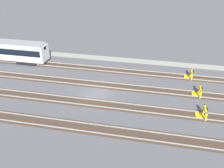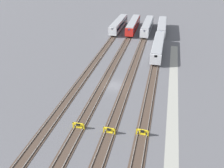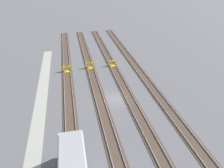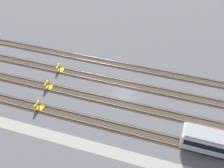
# 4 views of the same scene
# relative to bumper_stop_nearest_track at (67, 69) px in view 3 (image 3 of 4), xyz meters

# --- Properties ---
(ground_plane) EXTENTS (400.00, 400.00, 0.00)m
(ground_plane) POSITION_rel_bumper_stop_nearest_track_xyz_m (13.14, 7.78, -0.51)
(ground_plane) COLOR #5B5B60
(service_walkway) EXTENTS (54.00, 2.00, 0.01)m
(service_walkway) POSITION_rel_bumper_stop_nearest_track_xyz_m (13.14, -4.66, -0.51)
(service_walkway) COLOR #9E9E93
(service_walkway) RESTS_ON ground
(rail_track_nearest) EXTENTS (90.00, 2.23, 0.21)m
(rail_track_nearest) POSITION_rel_bumper_stop_nearest_track_xyz_m (13.14, 0.00, -0.47)
(rail_track_nearest) COLOR #47382D
(rail_track_nearest) RESTS_ON ground
(rail_track_near_inner) EXTENTS (90.00, 2.24, 0.21)m
(rail_track_near_inner) POSITION_rel_bumper_stop_nearest_track_xyz_m (13.14, 5.18, -0.47)
(rail_track_near_inner) COLOR #47382D
(rail_track_near_inner) RESTS_ON ground
(rail_track_middle) EXTENTS (90.00, 2.24, 0.21)m
(rail_track_middle) POSITION_rel_bumper_stop_nearest_track_xyz_m (13.14, 10.37, -0.47)
(rail_track_middle) COLOR #47382D
(rail_track_middle) RESTS_ON ground
(rail_track_far_inner) EXTENTS (90.00, 2.23, 0.21)m
(rail_track_far_inner) POSITION_rel_bumper_stop_nearest_track_xyz_m (13.14, 15.55, -0.47)
(rail_track_far_inner) COLOR #47382D
(rail_track_far_inner) RESTS_ON ground
(bumper_stop_nearest_track) EXTENTS (1.35, 2.00, 1.22)m
(bumper_stop_nearest_track) POSITION_rel_bumper_stop_nearest_track_xyz_m (0.00, 0.00, 0.00)
(bumper_stop_nearest_track) COLOR yellow
(bumper_stop_nearest_track) RESTS_ON ground
(bumper_stop_near_inner_track) EXTENTS (1.35, 2.00, 1.22)m
(bumper_stop_near_inner_track) POSITION_rel_bumper_stop_nearest_track_xyz_m (-0.90, 5.18, 0.00)
(bumper_stop_near_inner_track) COLOR yellow
(bumper_stop_near_inner_track) RESTS_ON ground
(bumper_stop_middle_track) EXTENTS (1.38, 2.01, 1.22)m
(bumper_stop_middle_track) POSITION_rel_bumper_stop_nearest_track_xyz_m (-1.05, 10.38, 0.00)
(bumper_stop_middle_track) COLOR yellow
(bumper_stop_middle_track) RESTS_ON ground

